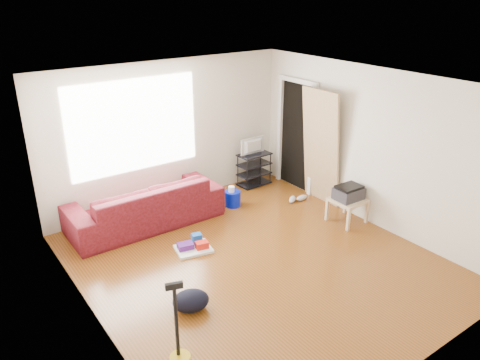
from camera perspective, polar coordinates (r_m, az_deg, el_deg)
room at (r=6.26m, az=1.82°, el=0.60°), size 4.51×5.01×2.51m
sofa at (r=7.83m, az=-11.29°, el=-5.23°), size 2.46×0.96×0.72m
tv_stand at (r=9.03m, az=1.73°, el=1.35°), size 0.64×0.38×0.63m
tv at (r=8.87m, az=1.77°, el=4.14°), size 0.54×0.07×0.31m
side_table at (r=7.80m, az=13.00°, el=-2.69°), size 0.51×0.51×0.41m
printer at (r=7.72m, az=13.11°, el=-1.50°), size 0.45×0.35×0.23m
bucket at (r=8.28m, az=-0.89°, el=-3.13°), size 0.31×0.31×0.28m
toilet_paper at (r=8.19m, az=-1.04°, el=-2.00°), size 0.11×0.11×0.10m
cleaning_tray at (r=6.98m, az=-5.67°, el=-8.03°), size 0.58×0.50×0.18m
backpack at (r=5.87m, az=-5.97°, el=-15.37°), size 0.53×0.48×0.24m
sneakers at (r=8.49m, az=6.97°, el=-2.26°), size 0.43×0.23×0.10m
door_panel at (r=8.58m, az=9.38°, el=-2.48°), size 0.25×0.82×2.03m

